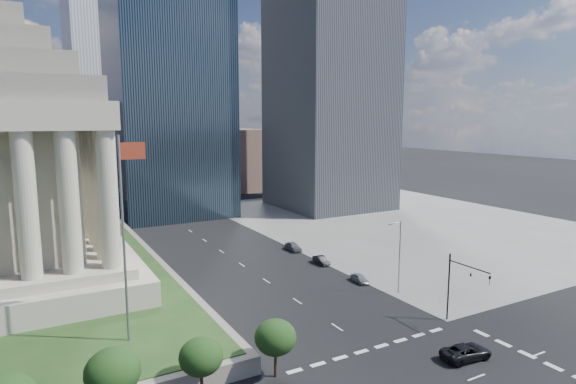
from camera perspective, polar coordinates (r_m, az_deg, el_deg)
ground at (r=128.10m, az=-15.01°, el=-2.16°), size 500.00×500.00×0.00m
sidewalk_ne at (r=114.36m, az=13.41°, el=-3.37°), size 68.00×90.00×0.03m
flagpole at (r=48.16m, az=-18.77°, el=-4.08°), size 2.52×0.24×20.00m
midrise_glass at (r=121.80m, az=-14.05°, el=11.52°), size 26.00×26.00×60.00m
highrise_ne at (r=131.91m, az=5.04°, el=20.27°), size 26.00×28.00×100.00m
building_filler_ne at (r=164.98m, az=-6.86°, el=3.94°), size 20.00×30.00×20.00m
building_filler_nw at (r=152.66m, az=-29.04°, el=4.05°), size 24.00×30.00×28.00m
traffic_signal_ne at (r=58.48m, az=19.86°, el=-9.90°), size 0.30×5.74×8.00m
street_lamp_north at (r=66.47m, az=12.98°, el=-7.00°), size 2.13×0.22×10.00m
pickup_truck at (r=52.68m, az=20.37°, el=-17.34°), size 2.94×5.47×1.46m
parked_sedan_near at (r=71.16m, az=8.50°, el=-10.08°), size 1.95×3.76×1.22m
parked_sedan_mid at (r=79.10m, az=3.96°, el=-8.06°), size 1.59×3.90×1.26m
parked_sedan_far at (r=86.66m, az=0.63°, el=-6.47°), size 2.07×4.47×1.48m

